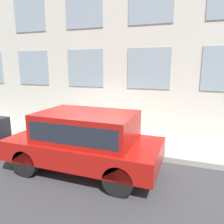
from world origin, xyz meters
TOP-DOWN VIEW (x-y plane):
  - ground_plane at (0.00, 0.00)m, footprint 80.00×80.00m
  - sidewalk at (1.16, 0.00)m, footprint 2.32×60.00m
  - fire_hydrant at (0.55, -0.19)m, footprint 0.37×0.47m
  - person at (0.83, -0.71)m, footprint 0.31×0.20m
  - parked_truck_red_near at (-1.31, -0.41)m, footprint 1.91×4.23m

SIDE VIEW (x-z plane):
  - ground_plane at x=0.00m, z-range 0.00..0.00m
  - sidewalk at x=1.16m, z-range 0.00..0.17m
  - fire_hydrant at x=0.55m, z-range 0.18..0.96m
  - person at x=0.83m, z-range 0.30..1.58m
  - parked_truck_red_near at x=-1.31m, z-range 0.13..1.82m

